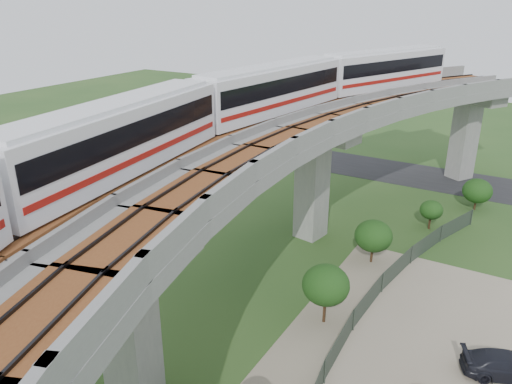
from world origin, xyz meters
TOP-DOWN VIEW (x-y plane):
  - ground at (0.00, 0.00)m, footprint 160.00×160.00m
  - asphalt_road at (0.00, 30.00)m, footprint 60.00×8.00m
  - viaduct at (3.84, 0.00)m, footprint 19.58×73.98m
  - metro_train at (0.35, -0.41)m, footprint 10.91×61.35m
  - fence at (9.75, 0.00)m, footprint 3.87×38.73m
  - tree_0 at (12.02, 23.10)m, footprint 2.66×2.66m
  - tree_1 at (9.25, 16.73)m, footprint 1.92×1.92m
  - tree_2 at (6.79, 8.58)m, footprint 2.78×2.78m
  - tree_3 at (6.64, -0.09)m, footprint 2.87×2.87m
  - car_dark at (16.76, 0.40)m, footprint 4.94×3.47m

SIDE VIEW (x-z plane):
  - ground at x=0.00m, z-range 0.00..0.00m
  - asphalt_road at x=0.00m, z-range 0.00..0.03m
  - car_dark at x=16.76m, z-range 0.04..1.37m
  - fence at x=9.75m, z-range 0.00..1.50m
  - tree_1 at x=9.25m, z-range 0.47..3.05m
  - tree_0 at x=12.02m, z-range 0.37..3.39m
  - tree_2 at x=6.79m, z-range 0.51..3.90m
  - tree_3 at x=6.64m, z-range 0.71..4.58m
  - viaduct at x=3.84m, z-range 3.35..14.75m
  - metro_train at x=0.35m, z-range 10.49..14.13m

